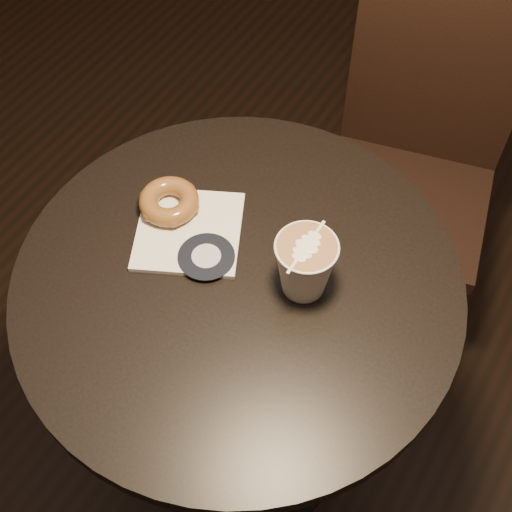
% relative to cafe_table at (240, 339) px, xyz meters
% --- Properties ---
extents(cafe_table, '(0.70, 0.70, 0.75)m').
position_rel_cafe_table_xyz_m(cafe_table, '(0.00, 0.00, 0.00)').
color(cafe_table, black).
rests_on(cafe_table, ground).
extents(chair, '(0.44, 0.44, 0.93)m').
position_rel_cafe_table_xyz_m(chair, '(0.07, 0.62, -0.03)').
color(chair, black).
rests_on(chair, ground).
extents(pastry_bag, '(0.22, 0.22, 0.01)m').
position_rel_cafe_table_xyz_m(pastry_bag, '(-0.11, 0.03, 0.20)').
color(pastry_bag, white).
rests_on(pastry_bag, cafe_table).
extents(doughnut, '(0.10, 0.10, 0.03)m').
position_rel_cafe_table_xyz_m(doughnut, '(-0.17, 0.05, 0.22)').
color(doughnut, brown).
rests_on(doughnut, pastry_bag).
extents(latte_cup, '(0.09, 0.09, 0.10)m').
position_rel_cafe_table_xyz_m(latte_cup, '(0.09, 0.04, 0.25)').
color(latte_cup, white).
rests_on(latte_cup, cafe_table).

